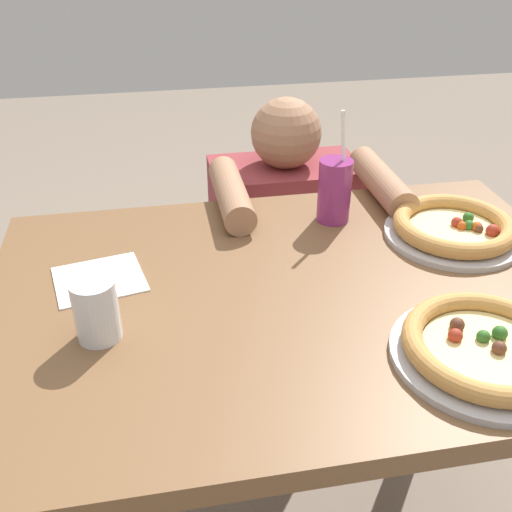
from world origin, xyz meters
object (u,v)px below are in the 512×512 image
pizza_far (454,228)px  diner_seated (283,272)px  water_cup_clear (96,309)px  pizza_near (486,348)px  drink_cup_colored (335,190)px

pizza_far → diner_seated: diner_seated is taller
water_cup_clear → pizza_far: bearing=15.7°
pizza_near → pizza_far: (0.13, 0.37, 0.00)m
pizza_near → water_cup_clear: water_cup_clear is taller
pizza_far → diner_seated: size_ratio=0.30×
pizza_near → water_cup_clear: size_ratio=2.74×
pizza_far → diner_seated: 0.63m
pizza_far → drink_cup_colored: size_ratio=1.15×
drink_cup_colored → water_cup_clear: 0.59m
pizza_near → pizza_far: 0.39m
pizza_near → pizza_far: pizza_far is taller
pizza_near → drink_cup_colored: (-0.10, 0.49, 0.05)m
pizza_far → water_cup_clear: water_cup_clear is taller
pizza_near → drink_cup_colored: bearing=101.1°
pizza_near → diner_seated: size_ratio=0.31×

